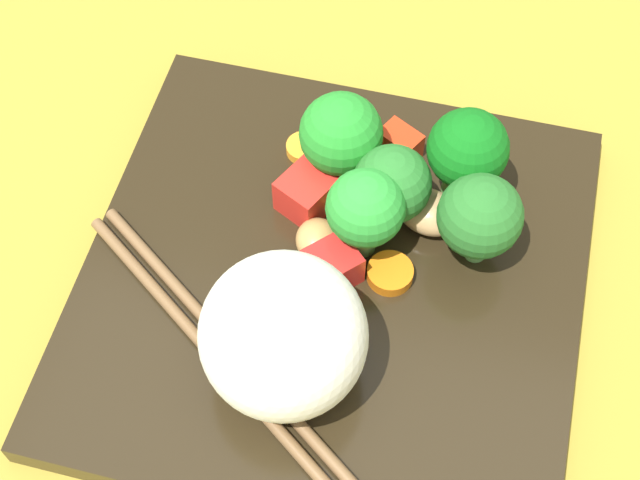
{
  "coord_description": "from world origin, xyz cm",
  "views": [
    {
      "loc": [
        5.25,
        -23.89,
        44.14
      ],
      "look_at": [
        -0.85,
        0.79,
        3.59
      ],
      "focal_mm": 52.58,
      "sensor_mm": 36.0,
      "label": 1
    }
  ],
  "objects_px": {
    "chopstick_pair": "(230,361)",
    "square_plate": "(332,283)",
    "rice_mound": "(283,335)",
    "carrot_slice_2": "(390,273)",
    "broccoli_floret_4": "(467,151)"
  },
  "relations": [
    {
      "from": "broccoli_floret_4",
      "to": "chopstick_pair",
      "type": "height_order",
      "value": "broccoli_floret_4"
    },
    {
      "from": "square_plate",
      "to": "broccoli_floret_4",
      "type": "relative_size",
      "value": 3.95
    },
    {
      "from": "square_plate",
      "to": "rice_mound",
      "type": "height_order",
      "value": "rice_mound"
    },
    {
      "from": "chopstick_pair",
      "to": "square_plate",
      "type": "bearing_deg",
      "value": 93.97
    },
    {
      "from": "carrot_slice_2",
      "to": "chopstick_pair",
      "type": "xyz_separation_m",
      "value": [
        -0.07,
        -0.07,
        -0.0
      ]
    },
    {
      "from": "square_plate",
      "to": "carrot_slice_2",
      "type": "xyz_separation_m",
      "value": [
        0.03,
        0.01,
        0.01
      ]
    },
    {
      "from": "chopstick_pair",
      "to": "rice_mound",
      "type": "bearing_deg",
      "value": 43.46
    },
    {
      "from": "rice_mound",
      "to": "carrot_slice_2",
      "type": "height_order",
      "value": "rice_mound"
    },
    {
      "from": "carrot_slice_2",
      "to": "chopstick_pair",
      "type": "distance_m",
      "value": 0.09
    },
    {
      "from": "rice_mound",
      "to": "chopstick_pair",
      "type": "bearing_deg",
      "value": -171.93
    },
    {
      "from": "square_plate",
      "to": "rice_mound",
      "type": "xyz_separation_m",
      "value": [
        -0.01,
        -0.06,
        0.05
      ]
    },
    {
      "from": "broccoli_floret_4",
      "to": "carrot_slice_2",
      "type": "bearing_deg",
      "value": -113.82
    },
    {
      "from": "rice_mound",
      "to": "chopstick_pair",
      "type": "height_order",
      "value": "rice_mound"
    },
    {
      "from": "carrot_slice_2",
      "to": "broccoli_floret_4",
      "type": "bearing_deg",
      "value": 66.18
    },
    {
      "from": "rice_mound",
      "to": "carrot_slice_2",
      "type": "xyz_separation_m",
      "value": [
        0.04,
        0.06,
        -0.03
      ]
    }
  ]
}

